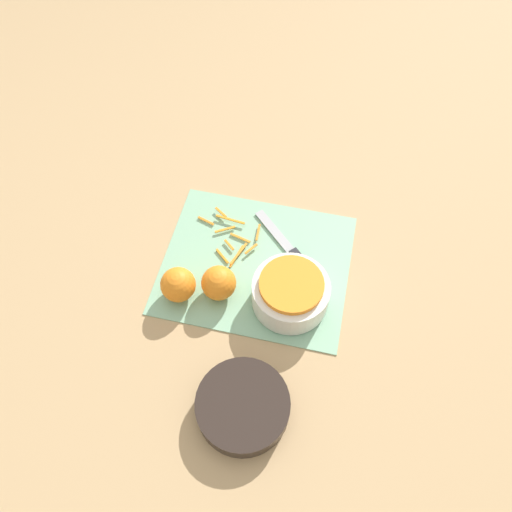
# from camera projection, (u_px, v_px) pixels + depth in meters

# --- Properties ---
(ground_plane) EXTENTS (4.00, 4.00, 0.00)m
(ground_plane) POSITION_uv_depth(u_px,v_px,m) (256.00, 264.00, 1.16)
(ground_plane) COLOR tan
(cutting_board) EXTENTS (0.43, 0.36, 0.01)m
(cutting_board) POSITION_uv_depth(u_px,v_px,m) (256.00, 264.00, 1.16)
(cutting_board) COLOR #84B793
(cutting_board) RESTS_ON ground_plane
(bowl_speckled) EXTENTS (0.17, 0.17, 0.08)m
(bowl_speckled) POSITION_uv_depth(u_px,v_px,m) (291.00, 292.00, 1.07)
(bowl_speckled) COLOR silver
(bowl_speckled) RESTS_ON cutting_board
(bowl_dark) EXTENTS (0.18, 0.18, 0.05)m
(bowl_dark) POSITION_uv_depth(u_px,v_px,m) (243.00, 406.00, 0.96)
(bowl_dark) COLOR black
(bowl_dark) RESTS_ON ground_plane
(knife) EXTENTS (0.19, 0.18, 0.02)m
(knife) POSITION_uv_depth(u_px,v_px,m) (297.00, 257.00, 1.16)
(knife) COLOR #232328
(knife) RESTS_ON cutting_board
(orange_left) EXTENTS (0.08, 0.08, 0.08)m
(orange_left) POSITION_uv_depth(u_px,v_px,m) (178.00, 285.00, 1.08)
(orange_left) COLOR orange
(orange_left) RESTS_ON cutting_board
(orange_right) EXTENTS (0.08, 0.08, 0.08)m
(orange_right) POSITION_uv_depth(u_px,v_px,m) (219.00, 283.00, 1.09)
(orange_right) COLOR orange
(orange_right) RESTS_ON cutting_board
(peel_pile) EXTENTS (0.16, 0.16, 0.01)m
(peel_pile) POSITION_uv_depth(u_px,v_px,m) (233.00, 238.00, 1.19)
(peel_pile) COLOR orange
(peel_pile) RESTS_ON cutting_board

